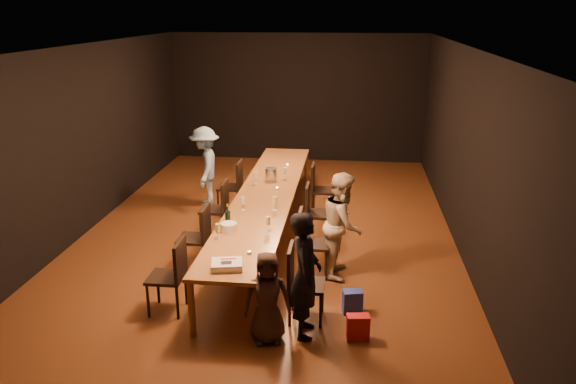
# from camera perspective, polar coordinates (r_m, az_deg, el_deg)

# --- Properties ---
(ground) EXTENTS (10.00, 10.00, 0.00)m
(ground) POSITION_cam_1_polar(r_m,az_deg,el_deg) (9.11, -2.22, -4.68)
(ground) COLOR #4C2713
(ground) RESTS_ON ground
(room_shell) EXTENTS (6.04, 10.04, 3.02)m
(room_shell) POSITION_cam_1_polar(r_m,az_deg,el_deg) (8.52, -2.39, 8.30)
(room_shell) COLOR black
(room_shell) RESTS_ON ground
(table) EXTENTS (0.90, 6.00, 0.75)m
(table) POSITION_cam_1_polar(r_m,az_deg,el_deg) (8.86, -2.27, -0.50)
(table) COLOR olive
(table) RESTS_ON ground
(chair_right_0) EXTENTS (0.42, 0.42, 0.93)m
(chair_right_0) POSITION_cam_1_polar(r_m,az_deg,el_deg) (6.66, 1.90, -9.31)
(chair_right_0) COLOR black
(chair_right_0) RESTS_ON ground
(chair_right_1) EXTENTS (0.42, 0.42, 0.93)m
(chair_right_1) POSITION_cam_1_polar(r_m,az_deg,el_deg) (7.74, 2.64, -5.22)
(chair_right_1) COLOR black
(chair_right_1) RESTS_ON ground
(chair_right_2) EXTENTS (0.42, 0.42, 0.93)m
(chair_right_2) POSITION_cam_1_polar(r_m,az_deg,el_deg) (8.85, 3.19, -2.15)
(chair_right_2) COLOR black
(chair_right_2) RESTS_ON ground
(chair_right_3) EXTENTS (0.42, 0.42, 0.93)m
(chair_right_3) POSITION_cam_1_polar(r_m,az_deg,el_deg) (9.99, 3.62, 0.23)
(chair_right_3) COLOR black
(chair_right_3) RESTS_ON ground
(chair_left_0) EXTENTS (0.42, 0.42, 0.93)m
(chair_left_0) POSITION_cam_1_polar(r_m,az_deg,el_deg) (6.99, -12.29, -8.37)
(chair_left_0) COLOR black
(chair_left_0) RESTS_ON ground
(chair_left_1) EXTENTS (0.42, 0.42, 0.93)m
(chair_left_1) POSITION_cam_1_polar(r_m,az_deg,el_deg) (8.03, -9.60, -4.60)
(chair_left_1) COLOR black
(chair_left_1) RESTS_ON ground
(chair_left_2) EXTENTS (0.42, 0.42, 0.93)m
(chair_left_2) POSITION_cam_1_polar(r_m,az_deg,el_deg) (9.10, -7.55, -1.71)
(chair_left_2) COLOR black
(chair_left_2) RESTS_ON ground
(chair_left_3) EXTENTS (0.42, 0.42, 0.93)m
(chair_left_3) POSITION_cam_1_polar(r_m,az_deg,el_deg) (10.21, -5.95, 0.57)
(chair_left_3) COLOR black
(chair_left_3) RESTS_ON ground
(woman_birthday) EXTENTS (0.38, 0.56, 1.47)m
(woman_birthday) POSITION_cam_1_polar(r_m,az_deg,el_deg) (6.26, 1.78, -8.41)
(woman_birthday) COLOR black
(woman_birthday) RESTS_ON ground
(woman_tan) EXTENTS (0.61, 0.75, 1.46)m
(woman_tan) POSITION_cam_1_polar(r_m,az_deg,el_deg) (7.71, 5.58, -3.27)
(woman_tan) COLOR beige
(woman_tan) RESTS_ON ground
(man_blue) EXTENTS (0.72, 1.04, 1.48)m
(man_blue) POSITION_cam_1_polar(r_m,az_deg,el_deg) (10.54, -8.41, 2.60)
(man_blue) COLOR #7CA2C0
(man_blue) RESTS_ON ground
(child) EXTENTS (0.57, 0.43, 1.06)m
(child) POSITION_cam_1_polar(r_m,az_deg,el_deg) (6.23, -2.11, -10.68)
(child) COLOR #3A2920
(child) RESTS_ON ground
(gift_bag_red) EXTENTS (0.27, 0.17, 0.30)m
(gift_bag_red) POSITION_cam_1_polar(r_m,az_deg,el_deg) (6.49, 7.11, -13.48)
(gift_bag_red) COLOR red
(gift_bag_red) RESTS_ON ground
(gift_bag_blue) EXTENTS (0.26, 0.20, 0.29)m
(gift_bag_blue) POSITION_cam_1_polar(r_m,az_deg,el_deg) (6.98, 6.54, -11.01)
(gift_bag_blue) COLOR #263EA8
(gift_bag_blue) RESTS_ON ground
(birthday_cake) EXTENTS (0.39, 0.34, 0.08)m
(birthday_cake) POSITION_cam_1_polar(r_m,az_deg,el_deg) (6.40, -6.22, -7.36)
(birthday_cake) COLOR white
(birthday_cake) RESTS_ON table
(plate_stack) EXTENTS (0.26, 0.26, 0.12)m
(plate_stack) POSITION_cam_1_polar(r_m,az_deg,el_deg) (7.38, -6.04, -3.61)
(plate_stack) COLOR white
(plate_stack) RESTS_ON table
(champagne_bottle) EXTENTS (0.09, 0.09, 0.30)m
(champagne_bottle) POSITION_cam_1_polar(r_m,az_deg,el_deg) (7.58, -6.14, -2.30)
(champagne_bottle) COLOR black
(champagne_bottle) RESTS_ON table
(ice_bucket) EXTENTS (0.26, 0.26, 0.22)m
(ice_bucket) POSITION_cam_1_polar(r_m,az_deg,el_deg) (9.50, -1.74, 1.80)
(ice_bucket) COLOR silver
(ice_bucket) RESTS_ON table
(wineglass_0) EXTENTS (0.06, 0.06, 0.21)m
(wineglass_0) POSITION_cam_1_polar(r_m,az_deg,el_deg) (7.16, -7.15, -4.00)
(wineglass_0) COLOR beige
(wineglass_0) RESTS_ON table
(wineglass_1) EXTENTS (0.06, 0.06, 0.21)m
(wineglass_1) POSITION_cam_1_polar(r_m,az_deg,el_deg) (7.34, -2.05, -3.28)
(wineglass_1) COLOR beige
(wineglass_1) RESTS_ON table
(wineglass_2) EXTENTS (0.06, 0.06, 0.21)m
(wineglass_2) POSITION_cam_1_polar(r_m,az_deg,el_deg) (8.13, -4.60, -1.15)
(wineglass_2) COLOR silver
(wineglass_2) RESTS_ON table
(wineglass_3) EXTENTS (0.06, 0.06, 0.21)m
(wineglass_3) POSITION_cam_1_polar(r_m,az_deg,el_deg) (8.11, -1.34, -1.16)
(wineglass_3) COLOR beige
(wineglass_3) RESTS_ON table
(wineglass_4) EXTENTS (0.06, 0.06, 0.21)m
(wineglass_4) POSITION_cam_1_polar(r_m,az_deg,el_deg) (9.33, -3.30, 1.43)
(wineglass_4) COLOR silver
(wineglass_4) RESTS_ON table
(wineglass_5) EXTENTS (0.06, 0.06, 0.21)m
(wineglass_5) POSITION_cam_1_polar(r_m,az_deg,el_deg) (9.58, -0.38, 1.91)
(wineglass_5) COLOR silver
(wineglass_5) RESTS_ON table
(tealight_near) EXTENTS (0.05, 0.05, 0.03)m
(tealight_near) POSITION_cam_1_polar(r_m,az_deg,el_deg) (6.74, -3.95, -6.17)
(tealight_near) COLOR #B2B7B2
(tealight_near) RESTS_ON table
(tealight_mid) EXTENTS (0.05, 0.05, 0.03)m
(tealight_mid) POSITION_cam_1_polar(r_m,az_deg,el_deg) (9.05, -1.10, 0.34)
(tealight_mid) COLOR #B2B7B2
(tealight_mid) RESTS_ON table
(tealight_far) EXTENTS (0.05, 0.05, 0.03)m
(tealight_far) POSITION_cam_1_polar(r_m,az_deg,el_deg) (10.39, -0.07, 2.71)
(tealight_far) COLOR #B2B7B2
(tealight_far) RESTS_ON table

